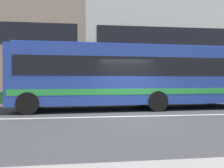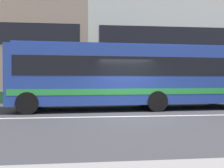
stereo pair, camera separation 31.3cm
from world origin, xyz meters
The scene contains 6 objects.
ground_plane centered at (0.00, 0.00, 0.00)m, with size 160.00×160.00×0.00m, color #3A3B40.
lane_centre_line centered at (0.00, 0.00, 0.00)m, with size 60.00×0.16×0.01m, color silver.
hedge_row_far centered at (-0.41, 6.17, 0.38)m, with size 17.33×1.10×0.77m, color #265D2B.
apartment_block_left centered at (-11.04, 16.53, 4.81)m, with size 18.12×11.32×9.61m.
apartment_block_right centered at (10.60, 16.53, 4.77)m, with size 25.17×11.32×9.53m.
transit_bus centered at (0.64, 2.42, 1.82)m, with size 12.57×3.19×3.29m.
Camera 1 is at (-2.00, -9.05, 1.56)m, focal length 35.22 mm.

